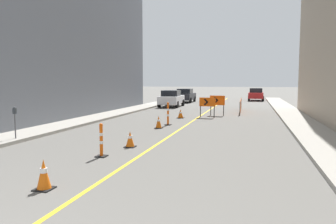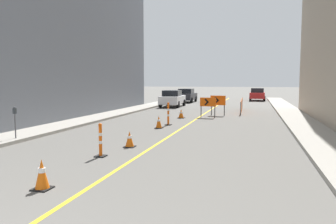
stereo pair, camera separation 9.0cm
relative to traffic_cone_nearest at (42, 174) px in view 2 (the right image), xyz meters
name	(u,v)px [view 2 (the right image)]	position (x,y,z in m)	size (l,w,h in m)	color
lane_stripe	(206,113)	(0.97, 19.03, -0.34)	(0.12, 47.21, 0.01)	gold
sidewalk_left	(130,110)	(-5.32, 19.03, -0.27)	(1.91, 47.21, 0.14)	#9E998E
sidewalk_right	(292,114)	(7.26, 19.03, -0.27)	(1.91, 47.21, 0.14)	#9E998E
traffic_cone_nearest	(42,174)	(0.00, 0.00, 0.00)	(0.40, 0.40, 0.69)	black
traffic_cone_second	(130,139)	(0.15, 4.98, -0.05)	(0.39, 0.39, 0.59)	black
traffic_cone_third	(159,122)	(-0.20, 9.98, -0.02)	(0.39, 0.39, 0.65)	black
traffic_cone_fourth	(181,114)	(-0.10, 14.91, -0.05)	(0.46, 0.46, 0.59)	black
delineator_post_front	(100,142)	(-0.19, 3.28, 0.13)	(0.34, 0.34, 1.09)	black
delineator_post_rear	(168,115)	(-0.03, 11.29, 0.22)	(0.35, 0.35, 1.28)	black
arrow_barricade_primary	(208,103)	(1.57, 15.73, 0.64)	(1.10, 0.15, 1.35)	#EF560C
arrow_barricade_secondary	(218,101)	(2.08, 17.19, 0.68)	(1.08, 0.15, 1.43)	#EF560C
safety_mesh_fence	(242,106)	(3.60, 20.56, 0.15)	(0.16, 6.19, 0.99)	#EF560C
parked_car_curb_near	(172,98)	(-3.07, 24.39, 0.46)	(1.95, 4.35, 1.59)	silver
parked_car_curb_mid	(186,95)	(-3.12, 31.38, 0.46)	(1.93, 4.31, 1.59)	black
parked_car_curb_far	(257,94)	(4.94, 36.94, 0.46)	(1.94, 4.33, 1.59)	maroon
parking_meter_near_curb	(15,116)	(-4.71, 4.83, 0.70)	(0.12, 0.11, 1.27)	#4C4C51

